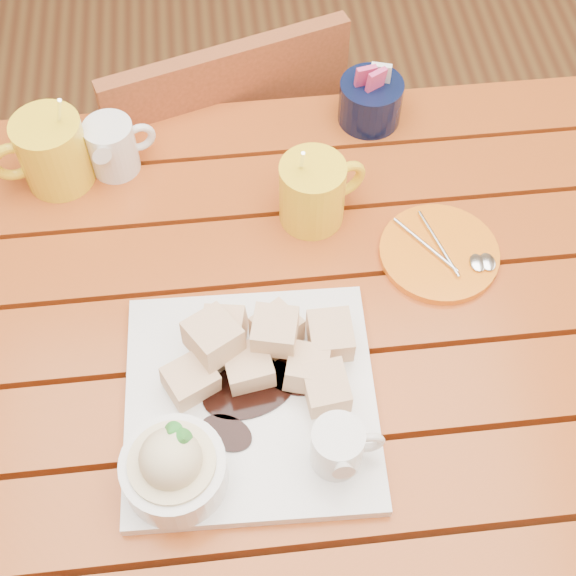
{
  "coord_description": "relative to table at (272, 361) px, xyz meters",
  "views": [
    {
      "loc": [
        -0.03,
        -0.52,
        1.62
      ],
      "look_at": [
        0.02,
        0.0,
        0.82
      ],
      "focal_mm": 50.0,
      "sensor_mm": 36.0,
      "label": 1
    }
  ],
  "objects": [
    {
      "name": "coffee_mug_left",
      "position": [
        -0.28,
        0.27,
        0.16
      ],
      "size": [
        0.14,
        0.1,
        0.16
      ],
      "rotation": [
        0.0,
        0.0,
        0.23
      ],
      "color": "yellow",
      "rests_on": "table"
    },
    {
      "name": "sugar_caddy",
      "position": [
        0.18,
        0.34,
        0.14
      ],
      "size": [
        0.09,
        0.09,
        0.1
      ],
      "color": "black",
      "rests_on": "table"
    },
    {
      "name": "coffee_mug_right",
      "position": [
        0.08,
        0.16,
        0.16
      ],
      "size": [
        0.12,
        0.09,
        0.15
      ],
      "rotation": [
        0.0,
        0.0,
        0.37
      ],
      "color": "yellow",
      "rests_on": "table"
    },
    {
      "name": "table",
      "position": [
        0.0,
        0.0,
        0.0
      ],
      "size": [
        1.2,
        0.79,
        0.75
      ],
      "color": "#924012",
      "rests_on": "ground"
    },
    {
      "name": "chair_far",
      "position": [
        -0.05,
        0.51,
        -0.18
      ],
      "size": [
        0.49,
        0.49,
        0.84
      ],
      "rotation": [
        0.0,
        0.0,
        3.44
      ],
      "color": "brown",
      "rests_on": "ground"
    },
    {
      "name": "cream_pitcher",
      "position": [
        -0.19,
        0.28,
        0.15
      ],
      "size": [
        0.1,
        0.09,
        0.08
      ],
      "rotation": [
        0.0,
        0.0,
        0.31
      ],
      "color": "white",
      "rests_on": "table"
    },
    {
      "name": "ground",
      "position": [
        0.0,
        -0.0,
        -0.64
      ],
      "size": [
        5.0,
        5.0,
        0.0
      ],
      "primitive_type": "plane",
      "color": "brown",
      "rests_on": "ground"
    },
    {
      "name": "dessert_plate",
      "position": [
        -0.05,
        -0.13,
        0.14
      ],
      "size": [
        0.3,
        0.3,
        0.12
      ],
      "rotation": [
        0.0,
        0.0,
        -0.04
      ],
      "color": "white",
      "rests_on": "table"
    },
    {
      "name": "orange_saucer",
      "position": [
        0.23,
        0.08,
        0.11
      ],
      "size": [
        0.16,
        0.16,
        0.02
      ],
      "rotation": [
        0.0,
        0.0,
        0.41
      ],
      "color": "orange",
      "rests_on": "table"
    }
  ]
}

